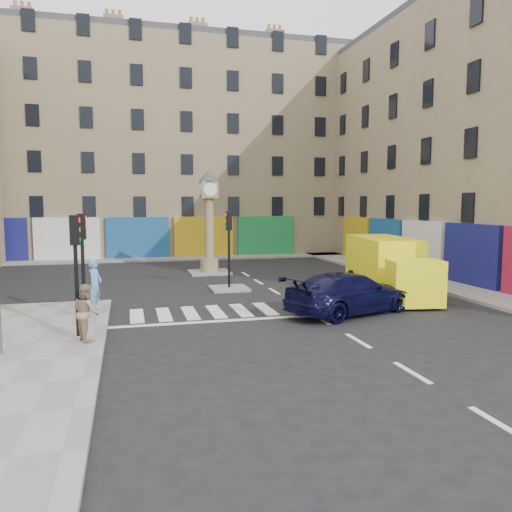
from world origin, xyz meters
name	(u,v)px	position (x,y,z in m)	size (l,w,h in m)	color
ground	(332,326)	(0.00, 0.00, 0.00)	(120.00, 120.00, 0.00)	black
sidewalk_right	(403,275)	(8.70, 10.00, 0.07)	(2.60, 30.00, 0.15)	gray
sidewalk_far	(166,259)	(-4.00, 22.20, 0.07)	(32.00, 2.40, 0.15)	gray
island_near	(229,288)	(-2.00, 8.00, 0.06)	(1.80, 1.80, 0.12)	gray
island_far	(210,272)	(-2.00, 14.00, 0.06)	(2.40, 2.40, 0.12)	gray
building_right	(501,140)	(15.00, 10.00, 8.00)	(10.00, 30.00, 16.00)	#988163
building_far	(159,153)	(-4.00, 28.00, 8.50)	(32.00, 10.00, 17.00)	#7F7154
traffic_light_left_near	(76,256)	(-8.30, 0.20, 2.62)	(0.28, 0.22, 3.70)	black
traffic_light_left_far	(82,249)	(-8.30, 2.60, 2.62)	(0.28, 0.22, 3.70)	black
traffic_light_island	(229,237)	(-2.00, 8.00, 2.59)	(0.28, 0.22, 3.70)	black
clock_pillar	(209,215)	(-2.00, 14.00, 3.55)	(1.20, 1.20, 6.10)	#988163
navy_sedan	(350,293)	(1.42, 1.63, 0.79)	(2.22, 5.45, 1.58)	black
yellow_van	(388,267)	(4.87, 4.97, 1.29)	(3.36, 7.42, 2.60)	#FFF615
pedestrian_blue	(95,285)	(-8.00, 3.86, 1.15)	(0.73, 0.48, 2.00)	#5999CC
pedestrian_tan	(86,312)	(-8.00, -0.37, 0.99)	(0.82, 0.64, 1.69)	#97795D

